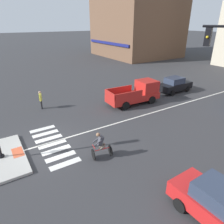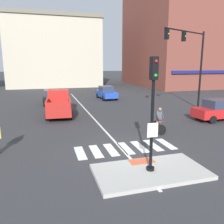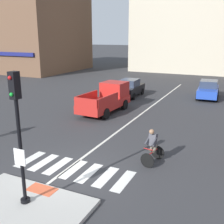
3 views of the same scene
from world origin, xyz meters
TOP-DOWN VIEW (x-y plane):
  - ground_plane at (0.00, 0.00)m, footprint 300.00×300.00m
  - traffic_island at (0.00, -2.64)m, footprint 4.47×2.42m
  - tactile_pad_front at (0.00, -1.78)m, footprint 1.10×0.60m
  - signal_pole at (0.00, -2.65)m, footprint 0.44×0.38m
  - crosswalk_stripe_a at (-2.38, 0.30)m, footprint 0.44×1.80m
  - crosswalk_stripe_b at (-1.58, 0.30)m, footprint 0.44×1.80m
  - crosswalk_stripe_c at (-0.79, 0.30)m, footprint 0.44×1.80m
  - crosswalk_stripe_d at (0.00, 0.30)m, footprint 0.44×1.80m
  - crosswalk_stripe_e at (0.79, 0.30)m, footprint 0.44×1.80m
  - crosswalk_stripe_f at (1.58, 0.30)m, footprint 0.44×1.80m
  - crosswalk_stripe_g at (2.38, 0.30)m, footprint 0.44×1.80m
  - lane_centre_line at (-0.23, 10.00)m, footprint 0.14×28.00m
  - traffic_light_mast at (9.11, 8.12)m, footprint 5.57×2.65m
  - building_corner_left at (24.42, 33.45)m, footprint 20.09×22.49m
  - building_corner_right at (-1.83, 40.97)m, footprint 18.06×16.62m
  - car_black_westbound_distant at (-3.29, 15.24)m, footprint 1.94×4.15m
  - car_red_cross_right at (9.09, 4.11)m, footprint 4.13×1.91m
  - car_blue_eastbound_distant at (3.53, 17.52)m, footprint 2.01×4.19m
  - pickup_truck_red_westbound_far at (-2.86, 9.55)m, footprint 2.27×5.20m
  - cyclist at (2.92, 2.27)m, footprint 0.83×1.18m

SIDE VIEW (x-z plane):
  - ground_plane at x=0.00m, z-range 0.00..0.00m
  - crosswalk_stripe_a at x=-2.38m, z-range 0.00..0.01m
  - crosswalk_stripe_b at x=-1.58m, z-range 0.00..0.01m
  - crosswalk_stripe_c at x=-0.79m, z-range 0.00..0.01m
  - crosswalk_stripe_d at x=0.00m, z-range 0.00..0.01m
  - crosswalk_stripe_e at x=0.79m, z-range 0.00..0.01m
  - crosswalk_stripe_f at x=1.58m, z-range 0.00..0.01m
  - crosswalk_stripe_g at x=2.38m, z-range 0.00..0.01m
  - lane_centre_line at x=-0.23m, z-range 0.00..0.01m
  - traffic_island at x=0.00m, z-range 0.00..0.15m
  - tactile_pad_front at x=0.00m, z-range 0.15..0.16m
  - car_black_westbound_distant at x=-3.29m, z-range -0.01..1.63m
  - car_red_cross_right at x=9.09m, z-range -0.01..1.63m
  - car_blue_eastbound_distant at x=3.53m, z-range -0.01..1.63m
  - cyclist at x=2.92m, z-range 0.03..1.71m
  - pickup_truck_red_westbound_far at x=-2.86m, z-range -0.06..2.02m
  - signal_pole at x=0.00m, z-range 0.61..5.02m
  - traffic_light_mast at x=9.11m, z-range 1.43..8.79m
  - building_corner_right at x=-1.83m, z-range 0.02..13.47m
  - building_corner_left at x=24.42m, z-range 0.02..22.20m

